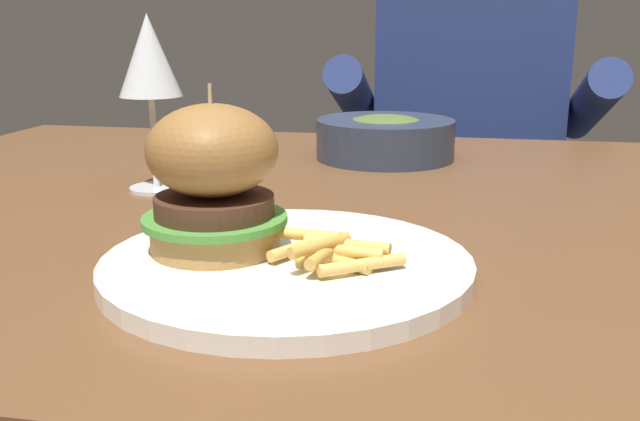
{
  "coord_description": "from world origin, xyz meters",
  "views": [
    {
      "loc": [
        0.05,
        -0.74,
        0.93
      ],
      "look_at": [
        -0.06,
        -0.2,
        0.78
      ],
      "focal_mm": 40.0,
      "sensor_mm": 36.0,
      "label": 1
    }
  ],
  "objects_px": {
    "soup_bowl": "(385,137)",
    "burger_sandwich": "(213,178)",
    "wine_glass": "(149,61)",
    "diner_person": "(463,200)",
    "main_plate": "(287,266)"
  },
  "relations": [
    {
      "from": "soup_bowl",
      "to": "diner_person",
      "type": "xyz_separation_m",
      "value": [
        0.12,
        0.49,
        -0.21
      ]
    },
    {
      "from": "wine_glass",
      "to": "soup_bowl",
      "type": "distance_m",
      "value": 0.36
    },
    {
      "from": "soup_bowl",
      "to": "burger_sandwich",
      "type": "bearing_deg",
      "value": -99.97
    },
    {
      "from": "burger_sandwich",
      "to": "diner_person",
      "type": "relative_size",
      "value": 0.11
    },
    {
      "from": "burger_sandwich",
      "to": "main_plate",
      "type": "bearing_deg",
      "value": -7.08
    },
    {
      "from": "burger_sandwich",
      "to": "diner_person",
      "type": "height_order",
      "value": "diner_person"
    },
    {
      "from": "main_plate",
      "to": "diner_person",
      "type": "xyz_separation_m",
      "value": [
        0.14,
        0.97,
        -0.18
      ]
    },
    {
      "from": "wine_glass",
      "to": "diner_person",
      "type": "distance_m",
      "value": 0.87
    },
    {
      "from": "burger_sandwich",
      "to": "soup_bowl",
      "type": "bearing_deg",
      "value": 80.03
    },
    {
      "from": "main_plate",
      "to": "burger_sandwich",
      "type": "bearing_deg",
      "value": 172.92
    },
    {
      "from": "main_plate",
      "to": "soup_bowl",
      "type": "bearing_deg",
      "value": 87.07
    },
    {
      "from": "wine_glass",
      "to": "soup_bowl",
      "type": "relative_size",
      "value": 1.02
    },
    {
      "from": "burger_sandwich",
      "to": "soup_bowl",
      "type": "distance_m",
      "value": 0.49
    },
    {
      "from": "wine_glass",
      "to": "diner_person",
      "type": "relative_size",
      "value": 0.17
    },
    {
      "from": "burger_sandwich",
      "to": "diner_person",
      "type": "xyz_separation_m",
      "value": [
        0.2,
        0.96,
        -0.25
      ]
    }
  ]
}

